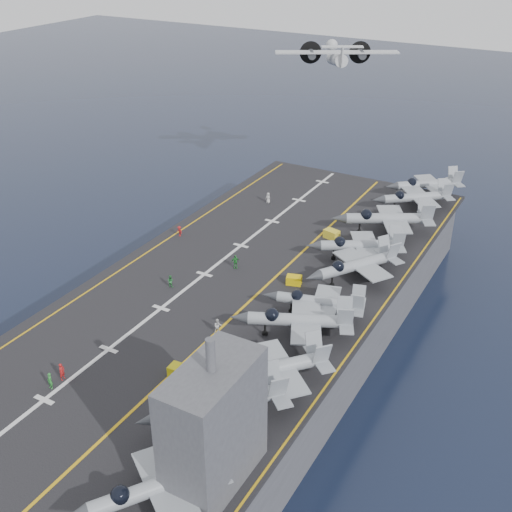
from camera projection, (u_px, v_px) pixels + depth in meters
The scene contains 29 objects.
ground at pixel (242, 348), 91.53m from camera, with size 500.00×500.00×0.00m, color #142135.
hull at pixel (242, 318), 89.17m from camera, with size 36.00×90.00×10.00m, color #56595E.
flight_deck at pixel (242, 286), 86.72m from camera, with size 38.00×92.00×0.40m, color black.
foul_line at pixel (261, 291), 85.32m from camera, with size 0.35×90.00×0.02m, color gold.
landing_centerline at pixel (204, 274), 89.21m from camera, with size 0.50×90.00×0.02m, color silver.
deck_edge_port at pixel (142, 256), 93.97m from camera, with size 0.25×90.00×0.02m, color gold.
deck_edge_stbd at pixel (371, 323), 78.62m from camera, with size 0.25×90.00×0.02m, color gold.
island_superstructure at pixel (213, 413), 53.55m from camera, with size 5.00×10.00×15.00m, color #56595E, non-canonical shape.
fighter_jet_0 at pixel (157, 485), 53.25m from camera, with size 15.38×16.58×4.79m, color #A2A9B2, non-canonical shape.
fighter_jet_1 at pixel (222, 403), 61.97m from camera, with size 17.41×17.80×5.20m, color #929BA0, non-canonical shape.
fighter_jet_2 at pixel (271, 368), 66.78m from camera, with size 17.00×17.40×5.08m, color #9EA8AF, non-canonical shape.
fighter_jet_3 at pixel (299, 319), 74.88m from camera, with size 17.20×14.85×5.03m, color #979EA6, non-canonical shape.
fighter_jet_4 at pixel (320, 301), 78.94m from camera, with size 14.62×11.67×4.44m, color #8B929B, non-canonical shape.
fighter_jet_5 at pixel (357, 264), 86.70m from camera, with size 15.81×17.18×4.96m, color #939BA3, non-canonical shape.
fighter_jet_6 at pixel (361, 244), 91.98m from camera, with size 16.82×15.18×4.87m, color #A0A9B2, non-canonical shape.
fighter_jet_7 at pixel (388, 217), 99.40m from camera, with size 18.85×16.86×5.46m, color #99A1A8, non-canonical shape.
fighter_jet_8 at pixel (417, 196), 107.70m from camera, with size 16.44×15.81×4.77m, color #A1A7B0, non-canonical shape.
tow_cart_a at pixel (180, 372), 69.14m from camera, with size 2.37×1.61×1.37m, color gold, non-canonical shape.
tow_cart_b at pixel (294, 280), 86.61m from camera, with size 2.30×1.82×1.21m, color yellow, non-canonical shape.
tow_cart_c at pixel (332, 234), 98.87m from camera, with size 2.54×1.96×1.35m, color yellow, non-canonical shape.
crew_1 at pixel (62, 372), 68.66m from camera, with size 0.91×1.28×2.03m, color #B21919.
crew_2 at pixel (170, 281), 85.89m from camera, with size 1.11×0.82×1.72m, color #2D873E.
crew_3 at pixel (179, 231), 99.41m from camera, with size 1.14×0.88×1.69m, color #B21919.
crew_4 at pixel (235, 262), 90.33m from camera, with size 1.45×1.42×2.04m, color #268C33.
crew_5 at pixel (268, 198), 110.88m from camera, with size 1.21×0.90×1.85m, color silver.
crew_6 at pixel (50, 381), 67.41m from camera, with size 1.27×0.98×1.89m, color #2A8B32.
crew_7 at pixel (218, 326), 76.33m from camera, with size 1.38×1.35×1.93m, color silver.
transport_plane at pixel (337, 60), 126.99m from camera, with size 29.32×26.45×5.74m, color white, non-canonical shape.
fighter_jet_9 at pixel (428, 183), 112.96m from camera, with size 16.44×15.81×4.77m, color #A1A7B0, non-canonical shape.
Camera 1 is at (38.25, -63.99, 54.74)m, focal length 45.00 mm.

